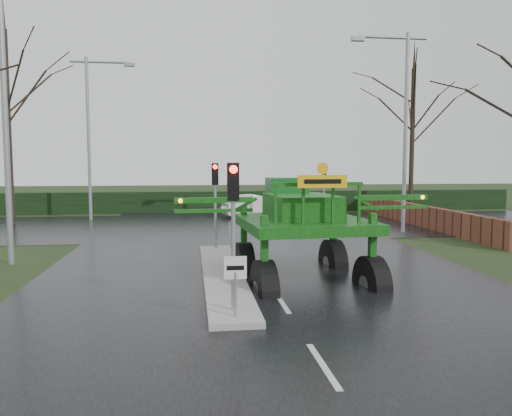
{
  "coord_description": "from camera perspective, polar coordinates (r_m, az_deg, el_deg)",
  "views": [
    {
      "loc": [
        -2.23,
        -12.14,
        3.51
      ],
      "look_at": [
        -0.05,
        4.61,
        2.0
      ],
      "focal_mm": 35.0,
      "sensor_mm": 36.0,
      "label": 1
    }
  ],
  "objects": [
    {
      "name": "street_light_left_near",
      "position": [
        19.26,
        -25.99,
        12.0
      ],
      "size": [
        3.85,
        0.3,
        10.0
      ],
      "color": "gray",
      "rests_on": "ground"
    },
    {
      "name": "brick_wall",
      "position": [
        31.02,
        16.86,
        -0.5
      ],
      "size": [
        0.4,
        20.0,
        1.2
      ],
      "primitive_type": "cube",
      "color": "#592D1E",
      "rests_on": "ground"
    },
    {
      "name": "street_light_right",
      "position": [
        26.41,
        16.14,
        10.29
      ],
      "size": [
        3.85,
        0.3,
        10.0
      ],
      "color": "gray",
      "rests_on": "ground"
    },
    {
      "name": "tree_left_far",
      "position": [
        32.05,
        -26.57,
        11.09
      ],
      "size": [
        7.7,
        7.7,
        13.26
      ],
      "color": "black",
      "rests_on": "ground"
    },
    {
      "name": "crop_sprayer",
      "position": [
        13.69,
        0.78,
        -0.86
      ],
      "size": [
        7.88,
        5.16,
        4.41
      ],
      "rotation": [
        0.0,
        0.0,
        0.07
      ],
      "color": "black",
      "rests_on": "ground"
    },
    {
      "name": "white_sedan",
      "position": [
        32.7,
        0.02,
        -1.06
      ],
      "size": [
        4.68,
        2.53,
        1.46
      ],
      "primitive_type": "imported",
      "rotation": [
        0.0,
        0.0,
        1.8
      ],
      "color": "white",
      "rests_on": "ground"
    },
    {
      "name": "keep_left_sign",
      "position": [
        10.96,
        -2.38,
        -7.82
      ],
      "size": [
        0.5,
        0.07,
        1.35
      ],
      "color": "gray",
      "rests_on": "ground"
    },
    {
      "name": "road_cross",
      "position": [
        28.44,
        -2.86,
        -1.98
      ],
      "size": [
        80.0,
        12.0,
        0.02
      ],
      "primitive_type": "cube",
      "color": "black",
      "rests_on": "ground"
    },
    {
      "name": "traffic_signal_far",
      "position": [
        33.33,
        7.8,
        3.47
      ],
      "size": [
        0.26,
        0.33,
        3.52
      ],
      "rotation": [
        0.0,
        0.0,
        3.14
      ],
      "color": "gray",
      "rests_on": "ground"
    },
    {
      "name": "road_main",
      "position": [
        22.53,
        -1.64,
        -3.85
      ],
      "size": [
        14.0,
        80.0,
        0.02
      ],
      "primitive_type": "cube",
      "color": "black",
      "rests_on": "ground"
    },
    {
      "name": "traffic_signal_mid",
      "position": [
        19.68,
        -4.7,
        2.41
      ],
      "size": [
        0.26,
        0.33,
        3.52
      ],
      "color": "gray",
      "rests_on": "ground"
    },
    {
      "name": "traffic_signal_near",
      "position": [
        11.21,
        -2.63,
        0.4
      ],
      "size": [
        0.26,
        0.33,
        3.52
      ],
      "color": "gray",
      "rests_on": "ground"
    },
    {
      "name": "median_island",
      "position": [
        15.55,
        -3.83,
        -7.63
      ],
      "size": [
        1.2,
        10.0,
        0.16
      ],
      "primitive_type": "cube",
      "color": "gray",
      "rests_on": "ground"
    },
    {
      "name": "ground",
      "position": [
        12.83,
        2.93,
        -10.77
      ],
      "size": [
        140.0,
        140.0,
        0.0
      ],
      "primitive_type": "plane",
      "color": "black",
      "rests_on": "ground"
    },
    {
      "name": "hedge_row",
      "position": [
        36.31,
        -3.86,
        0.73
      ],
      "size": [
        44.0,
        0.9,
        1.5
      ],
      "primitive_type": "cube",
      "color": "black",
      "rests_on": "ground"
    },
    {
      "name": "street_light_left_far",
      "position": [
        32.78,
        -18.11,
        9.19
      ],
      "size": [
        3.85,
        0.3,
        10.0
      ],
      "color": "gray",
      "rests_on": "ground"
    },
    {
      "name": "tree_right_far",
      "position": [
        36.59,
        17.47,
        9.55
      ],
      "size": [
        7.0,
        7.0,
        12.05
      ],
      "color": "black",
      "rests_on": "ground"
    }
  ]
}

